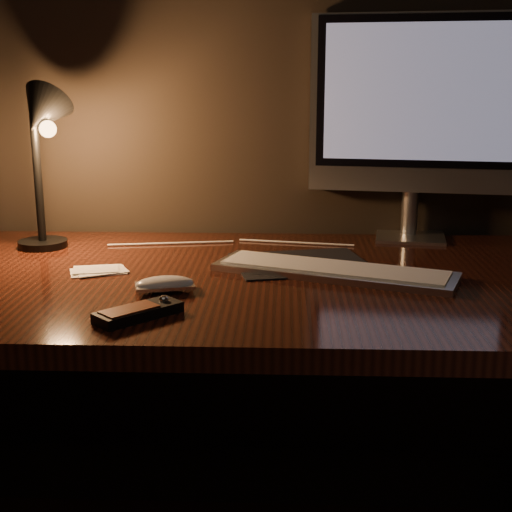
{
  "coord_description": "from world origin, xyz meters",
  "views": [
    {
      "loc": [
        0.11,
        0.55,
        1.11
      ],
      "look_at": [
        0.06,
        1.73,
        0.82
      ],
      "focal_mm": 50.0,
      "sensor_mm": 36.0,
      "label": 1
    }
  ],
  "objects_px": {
    "keyboard": "(334,270)",
    "desk_lamp": "(41,138)",
    "mouse": "(165,286)",
    "media_remote": "(138,312)",
    "monitor": "(418,109)",
    "desk": "(228,326)"
  },
  "relations": [
    {
      "from": "keyboard",
      "to": "desk_lamp",
      "type": "xyz_separation_m",
      "value": [
        -0.61,
        0.17,
        0.23
      ]
    },
    {
      "from": "keyboard",
      "to": "mouse",
      "type": "relative_size",
      "value": 4.5
    },
    {
      "from": "mouse",
      "to": "desk_lamp",
      "type": "distance_m",
      "value": 0.48
    },
    {
      "from": "keyboard",
      "to": "mouse",
      "type": "xyz_separation_m",
      "value": [
        -0.3,
        -0.12,
        0.0
      ]
    },
    {
      "from": "keyboard",
      "to": "media_remote",
      "type": "xyz_separation_m",
      "value": [
        -0.32,
        -0.26,
        0.0
      ]
    },
    {
      "from": "monitor",
      "to": "mouse",
      "type": "xyz_separation_m",
      "value": [
        -0.5,
        -0.44,
        -0.29
      ]
    },
    {
      "from": "mouse",
      "to": "keyboard",
      "type": "bearing_deg",
      "value": 7.79
    },
    {
      "from": "mouse",
      "to": "media_remote",
      "type": "relative_size",
      "value": 0.75
    },
    {
      "from": "desk",
      "to": "desk_lamp",
      "type": "bearing_deg",
      "value": 164.81
    },
    {
      "from": "media_remote",
      "to": "desk_lamp",
      "type": "relative_size",
      "value": 0.38
    },
    {
      "from": "keyboard",
      "to": "desk",
      "type": "bearing_deg",
      "value": -176.39
    },
    {
      "from": "desk",
      "to": "keyboard",
      "type": "relative_size",
      "value": 3.48
    },
    {
      "from": "mouse",
      "to": "desk_lamp",
      "type": "height_order",
      "value": "desk_lamp"
    },
    {
      "from": "media_remote",
      "to": "monitor",
      "type": "bearing_deg",
      "value": 2.83
    },
    {
      "from": "media_remote",
      "to": "mouse",
      "type": "bearing_deg",
      "value": 37.26
    },
    {
      "from": "desk",
      "to": "media_remote",
      "type": "relative_size",
      "value": 11.78
    },
    {
      "from": "mouse",
      "to": "desk_lamp",
      "type": "xyz_separation_m",
      "value": [
        -0.3,
        0.29,
        0.23
      ]
    },
    {
      "from": "media_remote",
      "to": "desk_lamp",
      "type": "xyz_separation_m",
      "value": [
        -0.28,
        0.43,
        0.23
      ]
    },
    {
      "from": "mouse",
      "to": "monitor",
      "type": "bearing_deg",
      "value": 27.13
    },
    {
      "from": "monitor",
      "to": "mouse",
      "type": "distance_m",
      "value": 0.73
    },
    {
      "from": "desk",
      "to": "desk_lamp",
      "type": "xyz_separation_m",
      "value": [
        -0.4,
        0.11,
        0.37
      ]
    },
    {
      "from": "media_remote",
      "to": "desk_lamp",
      "type": "distance_m",
      "value": 0.57
    }
  ]
}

